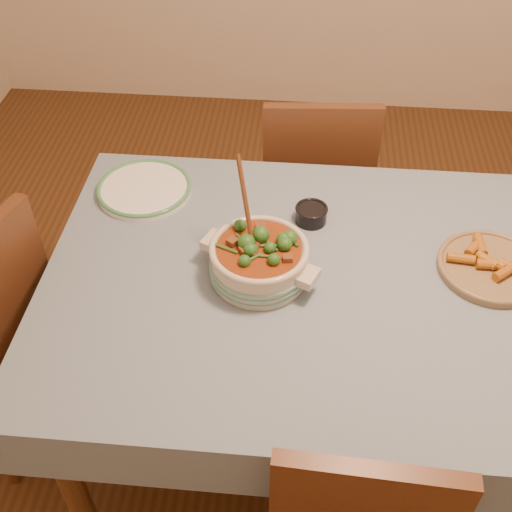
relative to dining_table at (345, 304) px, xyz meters
The scene contains 7 objects.
floor 0.66m from the dining_table, ahead, with size 4.50×4.50×0.00m, color #432B13.
dining_table is the anchor object (origin of this frame).
stew_casserole 0.29m from the dining_table, behind, with size 0.34×0.34×0.32m.
white_plate 0.73m from the dining_table, 151.96° to the left, with size 0.37×0.37×0.03m.
condiment_bowl 0.30m from the dining_table, 113.69° to the left, with size 0.11×0.11×0.05m.
fried_plate 0.41m from the dining_table, 11.27° to the left, with size 0.33×0.33×0.05m.
chair_far 0.83m from the dining_table, 96.51° to the left, with size 0.44×0.44×0.89m.
Camera 1 is at (-0.14, -1.23, 2.01)m, focal length 45.00 mm.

